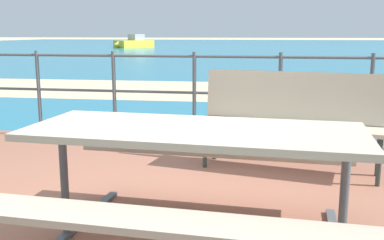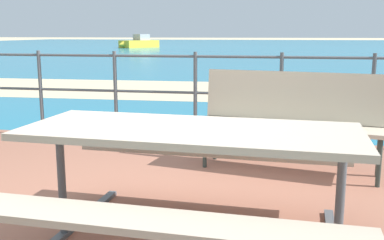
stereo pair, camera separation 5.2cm
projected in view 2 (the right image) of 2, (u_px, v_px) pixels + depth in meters
name	position (u px, v px, depth m)	size (l,w,h in m)	color
ground_plane	(133.00, 233.00, 3.07)	(240.00, 240.00, 0.00)	beige
patio_paving	(133.00, 229.00, 3.06)	(6.40, 5.20, 0.06)	#935B47
sea_water	(266.00, 47.00, 41.69)	(90.00, 90.00, 0.01)	teal
beach_strip	(235.00, 91.00, 10.49)	(54.00, 3.64, 0.01)	beige
picnic_table	(191.00, 156.00, 2.59)	(1.98, 1.64, 0.75)	tan
park_bench	(292.00, 113.00, 4.20)	(1.76, 0.74, 0.92)	#BCAD93
railing_fence	(195.00, 87.00, 5.29)	(5.94, 0.04, 1.06)	#4C5156
boat_near	(139.00, 43.00, 40.62)	(3.17, 3.96, 1.20)	yellow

